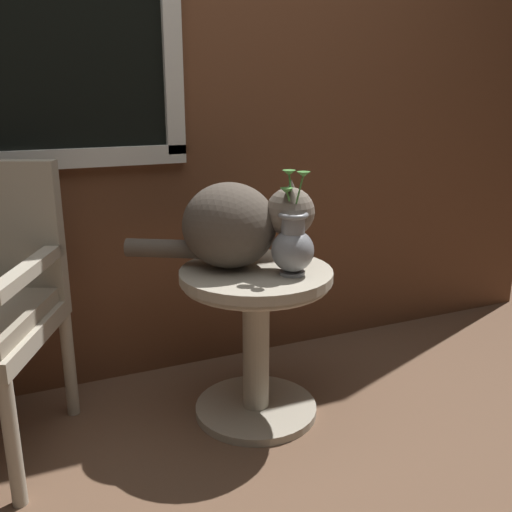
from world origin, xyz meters
name	(u,v)px	position (x,y,z in m)	size (l,w,h in m)	color
ground_plane	(218,450)	(0.00, 0.00, 0.00)	(6.00, 6.00, 0.00)	brown
back_wall	(147,51)	(-0.01, 0.67, 1.30)	(4.00, 0.07, 2.60)	brown
wicker_side_table	(256,320)	(0.21, 0.17, 0.37)	(0.54, 0.54, 0.56)	#B2A893
cat	(235,224)	(0.16, 0.23, 0.72)	(0.61, 0.43, 0.31)	brown
pewter_vase_with_ivy	(293,245)	(0.30, 0.07, 0.67)	(0.14, 0.14, 0.35)	gray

